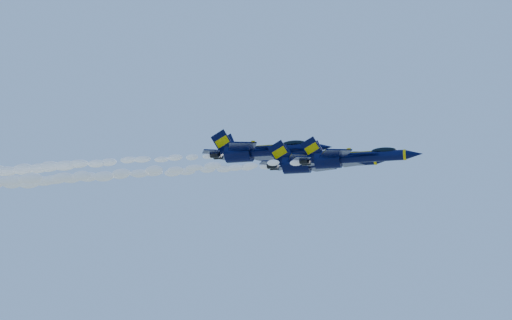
% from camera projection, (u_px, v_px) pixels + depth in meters
% --- Properties ---
extents(jet_lead, '(15.13, 12.41, 5.62)m').
position_uv_depth(jet_lead, '(352.00, 157.00, 79.73)').
color(jet_lead, black).
extents(smoke_trail_jet_lead, '(62.38, 2.05, 1.84)m').
position_uv_depth(smoke_trail_jet_lead, '(89.00, 176.00, 91.09)').
color(smoke_trail_jet_lead, white).
extents(jet_second, '(17.31, 14.20, 6.43)m').
position_uv_depth(jet_second, '(321.00, 162.00, 87.57)').
color(jet_second, black).
extents(smoke_trail_jet_second, '(62.38, 2.34, 2.11)m').
position_uv_depth(smoke_trail_jet_second, '(77.00, 179.00, 99.21)').
color(smoke_trail_jet_second, white).
extents(jet_third, '(18.56, 15.23, 6.90)m').
position_uv_depth(jet_third, '(263.00, 151.00, 95.39)').
color(jet_third, black).
extents(smoke_trail_jet_third, '(62.38, 2.51, 2.26)m').
position_uv_depth(smoke_trail_jet_third, '(40.00, 168.00, 107.19)').
color(smoke_trail_jet_third, white).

